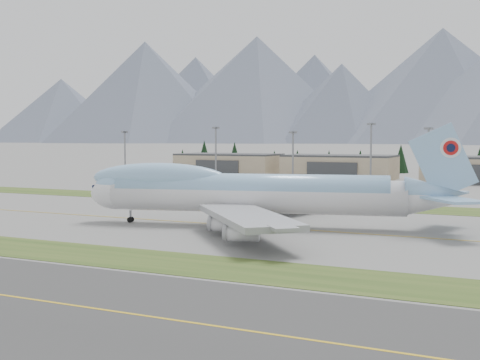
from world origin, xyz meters
The scene contains 11 objects.
ground centered at (0.00, 0.00, 0.00)m, with size 7000.00×7000.00×0.00m, color slate.
grass_strip_near centered at (0.00, -38.00, 0.00)m, with size 400.00×14.00×0.08m, color #2F491A.
grass_strip_far centered at (0.00, 45.00, 0.00)m, with size 400.00×18.00×0.08m, color #2F491A.
taxiway_line_main centered at (0.00, 0.00, 0.00)m, with size 400.00×0.40×0.02m, color gold.
boeing_747_freighter centered at (6.61, 0.45, 7.01)m, with size 80.97×68.04×21.25m.
hangar_left centered at (-70.00, 149.90, 5.39)m, with size 48.00×26.60×10.80m.
hangar_center centered at (-15.00, 149.90, 5.39)m, with size 48.00×26.60×10.80m.
floodlight_masts centered at (-10.92, 110.11, 15.58)m, with size 180.81×9.40×23.85m.
service_vehicle_a centered at (-18.00, 132.73, 0.00)m, with size 1.25×3.11×1.06m, color silver.
service_vehicle_b centered at (19.38, 112.50, 0.00)m, with size 1.14×3.25×1.07m, color gold.
conifer_belt centered at (-4.94, 212.12, 7.05)m, with size 273.67×14.55×16.99m.
Camera 1 is at (56.15, -112.75, 18.15)m, focal length 45.00 mm.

